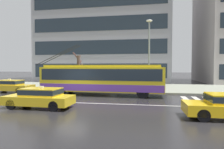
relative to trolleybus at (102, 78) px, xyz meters
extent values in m
plane|color=#262426|center=(-1.82, -2.90, -1.54)|extent=(160.00, 160.00, 0.00)
cube|color=gray|center=(-1.82, 6.60, -1.47)|extent=(80.00, 10.00, 0.14)
cube|color=beige|center=(7.18, -1.65, -1.54)|extent=(0.44, 4.40, 0.01)
cube|color=beige|center=(8.08, -1.65, -1.54)|extent=(0.44, 4.40, 0.01)
cube|color=beige|center=(8.98, -1.65, -1.54)|extent=(0.44, 4.40, 0.01)
cube|color=silver|center=(-1.82, -4.10, -1.54)|extent=(72.00, 0.14, 0.01)
cube|color=yellow|center=(-0.02, 0.00, -0.04)|extent=(11.25, 2.94, 2.17)
cube|color=yellow|center=(-0.02, 0.00, 1.14)|extent=(10.57, 2.66, 0.20)
cube|color=#1E2833|center=(-0.02, 0.00, 0.39)|extent=(10.80, 2.96, 1.00)
cube|color=#673BA6|center=(-0.02, 0.00, -0.74)|extent=(11.14, 2.97, 0.61)
cube|color=#1E2833|center=(5.51, -0.20, 0.39)|extent=(0.20, 2.24, 1.08)
cube|color=black|center=(5.36, -0.20, 0.94)|extent=(0.23, 1.93, 0.28)
cylinder|color=black|center=(-4.39, 0.51, 2.17)|extent=(4.33, 0.22, 1.91)
cylinder|color=black|center=(-4.41, -0.19, 2.17)|extent=(4.33, 0.22, 1.91)
cylinder|color=black|center=(3.82, 0.98, -1.02)|extent=(1.05, 0.34, 1.04)
cylinder|color=black|center=(3.73, -1.26, -1.02)|extent=(1.05, 0.34, 1.04)
cylinder|color=black|center=(-3.55, 1.25, -1.02)|extent=(1.05, 0.34, 1.04)
cylinder|color=black|center=(-3.63, -0.99, -1.02)|extent=(1.05, 0.34, 1.04)
cylinder|color=black|center=(6.72, -7.85, -1.23)|extent=(0.62, 0.21, 0.62)
cylinder|color=black|center=(6.70, -6.24, -1.23)|extent=(0.62, 0.21, 0.62)
cube|color=yellow|center=(-2.71, -6.21, -1.03)|extent=(4.33, 1.84, 0.55)
cube|color=yellow|center=(-2.53, -6.21, -0.52)|extent=(2.35, 1.55, 0.48)
cube|color=#1E2833|center=(-2.53, -6.21, -0.49)|extent=(2.39, 1.57, 0.31)
cube|color=silver|center=(-2.53, -6.21, -0.21)|extent=(0.28, 0.17, 0.12)
cylinder|color=black|center=(-4.14, -6.96, -1.23)|extent=(0.62, 0.21, 0.62)
cylinder|color=black|center=(-4.11, -5.40, -1.23)|extent=(0.62, 0.21, 0.62)
cylinder|color=black|center=(-1.30, -7.01, -1.23)|extent=(0.62, 0.21, 0.62)
cylinder|color=black|center=(-1.27, -5.46, -1.23)|extent=(0.62, 0.21, 0.62)
cube|color=gold|center=(-9.62, 0.31, -1.03)|extent=(4.52, 1.87, 0.55)
cube|color=gold|center=(-9.80, 0.31, -0.52)|extent=(2.46, 1.56, 0.48)
cube|color=#1E2833|center=(-9.80, 0.31, -0.49)|extent=(2.50, 1.58, 0.31)
cube|color=silver|center=(-9.80, 0.31, -0.21)|extent=(0.29, 0.17, 0.12)
cylinder|color=black|center=(-8.12, 1.02, -1.23)|extent=(0.63, 0.22, 0.62)
cylinder|color=black|center=(-8.17, -0.51, -1.23)|extent=(0.63, 0.22, 0.62)
cylinder|color=black|center=(-11.07, 1.12, -1.23)|extent=(0.63, 0.22, 0.62)
cylinder|color=gray|center=(0.71, 2.09, -0.24)|extent=(0.08, 0.08, 2.32)
cylinder|color=gray|center=(-2.90, 2.09, -0.24)|extent=(0.08, 0.08, 2.32)
cylinder|color=gray|center=(0.71, 3.54, -0.24)|extent=(0.08, 0.08, 2.32)
cylinder|color=gray|center=(-2.90, 3.54, -0.24)|extent=(0.08, 0.08, 2.32)
cube|color=#99ADB2|center=(-1.10, 3.54, -0.20)|extent=(3.43, 0.04, 1.85)
cube|color=#B2B2B7|center=(-1.10, 2.81, 0.96)|extent=(3.91, 1.75, 0.08)
cube|color=brown|center=(-1.10, 3.17, -0.95)|extent=(2.53, 0.36, 0.08)
cylinder|color=navy|center=(-3.18, 4.25, -0.99)|extent=(0.14, 0.14, 0.82)
cylinder|color=navy|center=(-3.10, 4.11, -0.99)|extent=(0.14, 0.14, 0.82)
cylinder|color=#4A5354|center=(-3.14, 4.18, -0.27)|extent=(0.50, 0.50, 0.61)
sphere|color=tan|center=(-3.14, 4.18, 0.14)|extent=(0.22, 0.22, 0.22)
cone|color=#2E8F52|center=(-3.20, 4.29, 0.43)|extent=(1.40, 1.40, 0.27)
cylinder|color=#333333|center=(-3.20, 4.29, -0.09)|extent=(0.02, 0.02, 0.76)
cylinder|color=black|center=(3.93, 4.50, -1.00)|extent=(0.14, 0.14, 0.81)
cylinder|color=black|center=(3.93, 4.34, -1.00)|extent=(0.14, 0.14, 0.81)
cylinder|color=#415445|center=(3.93, 4.42, -0.31)|extent=(0.36, 0.36, 0.56)
sphere|color=#BFB188|center=(3.93, 4.42, 0.08)|extent=(0.23, 0.23, 0.23)
cone|color=gold|center=(3.93, 4.54, 0.38)|extent=(1.20, 1.20, 0.31)
cylinder|color=#333333|center=(3.93, 4.54, -0.15)|extent=(0.02, 0.02, 0.75)
cylinder|color=navy|center=(-1.49, 3.76, -0.99)|extent=(0.14, 0.14, 0.82)
cylinder|color=navy|center=(-1.40, 3.63, -0.99)|extent=(0.14, 0.14, 0.82)
cylinder|color=#2B2125|center=(-1.45, 3.70, -0.28)|extent=(0.50, 0.50, 0.61)
sphere|color=tan|center=(-1.45, 3.70, 0.13)|extent=(0.20, 0.20, 0.20)
cone|color=#D43762|center=(-1.38, 3.60, 0.41)|extent=(1.57, 1.57, 0.31)
cylinder|color=#333333|center=(-1.38, 3.60, -0.12)|extent=(0.02, 0.02, 0.75)
cylinder|color=brown|center=(-3.15, 3.26, -1.00)|extent=(0.14, 0.14, 0.80)
cylinder|color=brown|center=(-3.30, 3.20, -1.00)|extent=(0.14, 0.14, 0.80)
cylinder|color=maroon|center=(-3.23, 3.23, -0.30)|extent=(0.47, 0.47, 0.61)
sphere|color=tan|center=(-3.23, 3.23, 0.13)|extent=(0.24, 0.24, 0.24)
cone|color=#24252C|center=(-3.12, 3.28, 0.43)|extent=(1.42, 1.42, 0.32)
cylinder|color=#333333|center=(-3.12, 3.28, -0.12)|extent=(0.02, 0.02, 0.78)
cylinder|color=gray|center=(4.25, 2.00, 2.01)|extent=(0.16, 0.16, 6.82)
ellipsoid|color=silver|center=(4.25, 2.00, 5.54)|extent=(0.60, 0.32, 0.24)
cylinder|color=#503C30|center=(-3.48, 3.39, 0.46)|extent=(0.35, 0.35, 3.73)
cylinder|color=#4D382D|center=(-3.56, 3.90, 1.98)|extent=(0.33, 1.12, 0.92)
cylinder|color=brown|center=(-3.16, 3.06, 1.04)|extent=(0.82, 0.84, 0.76)
cylinder|color=#4E3633|center=(-3.50, 3.91, 1.44)|extent=(0.22, 1.13, 0.79)
cylinder|color=brown|center=(-3.79, 3.37, 2.31)|extent=(0.76, 0.20, 0.83)
cylinder|color=#4F3D31|center=(-3.58, 3.94, 1.62)|extent=(0.37, 1.19, 0.66)
cube|color=#93949C|center=(-3.63, 18.34, 13.06)|extent=(22.55, 11.68, 29.21)
cube|color=#1E2833|center=(-3.63, 12.47, 0.47)|extent=(21.19, 0.06, 2.19)
cube|color=#1E2833|center=(-3.63, 12.47, 4.12)|extent=(21.19, 0.06, 2.19)
cube|color=#1E2833|center=(-3.63, 12.47, 7.77)|extent=(21.19, 0.06, 2.19)
cube|color=#1E2833|center=(-3.63, 12.47, 11.42)|extent=(21.19, 0.06, 2.19)
camera|label=1|loc=(4.09, -17.79, 1.09)|focal=31.89mm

